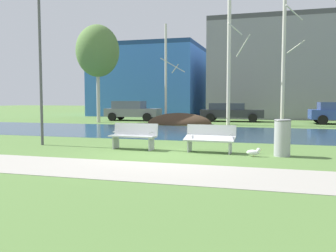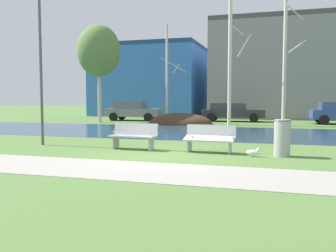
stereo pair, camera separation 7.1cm
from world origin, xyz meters
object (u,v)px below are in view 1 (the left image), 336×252
object	(u,v)px
seagull	(254,152)
streetlamp	(40,42)
trash_bin	(282,137)
parked_van_nearest_grey	(132,110)
parked_sedan_second_dark	(231,112)
bench_left	(134,135)
bench_right	(210,138)

from	to	relation	value
seagull	streetlamp	world-z (taller)	streetlamp
trash_bin	parked_van_nearest_grey	distance (m)	18.77
parked_van_nearest_grey	parked_sedan_second_dark	world-z (taller)	parked_van_nearest_grey
seagull	parked_sedan_second_dark	xyz separation A→B (m)	(-2.56, 16.57, 0.61)
parked_van_nearest_grey	parked_sedan_second_dark	xyz separation A→B (m)	(7.53, 0.98, -0.06)
bench_left	trash_bin	xyz separation A→B (m)	(4.78, -0.17, 0.09)
bench_right	parked_van_nearest_grey	size ratio (longest dim) A/B	0.38
trash_bin	seagull	distance (m)	0.96
bench_right	trash_bin	bearing A→B (deg)	-4.44
bench_left	streetlamp	bearing A→B (deg)	177.98
trash_bin	seagull	size ratio (longest dim) A/B	2.45
streetlamp	parked_van_nearest_grey	world-z (taller)	streetlamp
streetlamp	bench_right	bearing A→B (deg)	-1.18
seagull	parked_van_nearest_grey	size ratio (longest dim) A/B	0.10
trash_bin	parked_van_nearest_grey	bearing A→B (deg)	125.49
streetlamp	seagull	bearing A→B (deg)	-4.55
parked_van_nearest_grey	trash_bin	bearing A→B (deg)	-54.51
seagull	parked_van_nearest_grey	xyz separation A→B (m)	(-10.09, 15.59, 0.66)
bench_right	bench_left	bearing A→B (deg)	180.00
bench_left	bench_right	world-z (taller)	same
bench_right	parked_van_nearest_grey	xyz separation A→B (m)	(-8.71, 15.11, 0.32)
trash_bin	streetlamp	xyz separation A→B (m)	(-8.45, 0.30, 3.19)
bench_right	parked_sedan_second_dark	size ratio (longest dim) A/B	0.35
trash_bin	streetlamp	world-z (taller)	streetlamp
streetlamp	parked_sedan_second_dark	distance (m)	17.02
seagull	parked_sedan_second_dark	world-z (taller)	parked_sedan_second_dark
seagull	parked_van_nearest_grey	distance (m)	18.58
parked_sedan_second_dark	seagull	bearing A→B (deg)	-81.21
bench_right	parked_sedan_second_dark	bearing A→B (deg)	94.19
bench_left	parked_van_nearest_grey	world-z (taller)	parked_van_nearest_grey
trash_bin	parked_sedan_second_dark	world-z (taller)	parked_sedan_second_dark
streetlamp	parked_van_nearest_grey	size ratio (longest dim) A/B	1.33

